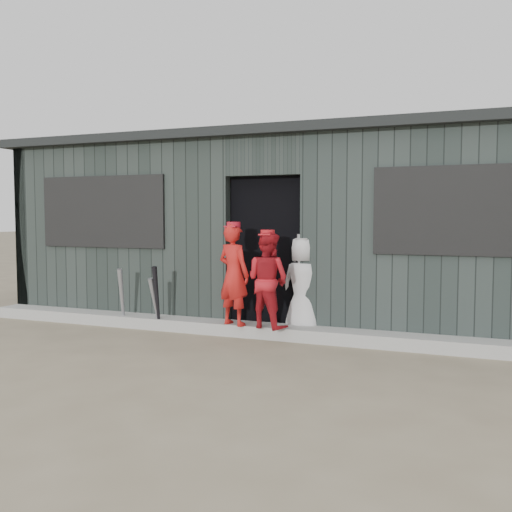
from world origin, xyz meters
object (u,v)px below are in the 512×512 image
at_px(bat_left, 122,298).
at_px(dugout, 298,230).
at_px(player_red_right, 268,280).
at_px(player_grey_back, 304,286).
at_px(player_red_left, 234,275).
at_px(bat_mid, 155,304).
at_px(bat_right, 157,299).

height_order(bat_left, dugout, dugout).
xyz_separation_m(bat_left, player_red_right, (2.10, -0.04, 0.33)).
distance_m(player_red_right, player_grey_back, 0.55).
bearing_deg(player_red_left, dugout, -78.45).
height_order(bat_left, player_red_right, player_red_right).
bearing_deg(bat_left, player_red_right, -1.17).
bearing_deg(player_red_left, bat_left, 18.30).
bearing_deg(bat_mid, player_red_right, -0.67).
relative_size(bat_left, bat_right, 0.94).
relative_size(bat_right, player_red_left, 0.69).
height_order(bat_left, player_red_left, player_red_left).
bearing_deg(dugout, bat_mid, -126.77).
distance_m(bat_left, bat_right, 0.60).
distance_m(bat_right, player_red_right, 1.54).
bearing_deg(bat_mid, player_red_left, -0.05).
distance_m(bat_right, player_red_left, 1.12).
xyz_separation_m(player_red_left, player_red_right, (0.45, -0.02, -0.05)).
height_order(bat_right, player_grey_back, player_grey_back).
distance_m(player_red_left, dugout, 1.91).
bearing_deg(bat_right, player_grey_back, 14.70).
height_order(bat_mid, player_grey_back, player_grey_back).
xyz_separation_m(bat_mid, player_grey_back, (1.89, 0.42, 0.27)).
relative_size(bat_left, bat_mid, 1.13).
bearing_deg(dugout, bat_left, -136.44).
relative_size(player_red_right, player_grey_back, 0.93).
xyz_separation_m(bat_mid, player_red_left, (1.12, -0.00, 0.42)).
bearing_deg(bat_mid, bat_left, 177.35).
xyz_separation_m(player_red_left, dugout, (0.24, 1.83, 0.51)).
height_order(player_grey_back, dugout, dugout).
xyz_separation_m(bat_right, dugout, (1.30, 1.88, 0.86)).
relative_size(bat_left, dugout, 0.10).
xyz_separation_m(bat_right, player_red_left, (1.06, 0.06, 0.35)).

